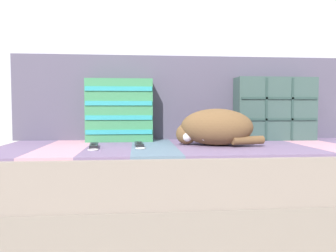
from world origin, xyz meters
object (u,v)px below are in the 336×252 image
(game_remote_near, at_px, (94,146))
(throw_pillow_quilted, at_px, (275,109))
(throw_pillow_striped, at_px, (120,110))
(sleeping_cat, at_px, (214,128))
(couch, at_px, (195,184))
(game_remote_far, at_px, (139,145))

(game_remote_near, bearing_deg, throw_pillow_quilted, 16.93)
(throw_pillow_striped, bearing_deg, sleeping_cat, -28.38)
(couch, relative_size, throw_pillow_striped, 5.57)
(sleeping_cat, bearing_deg, throw_pillow_striped, 151.62)
(game_remote_near, relative_size, game_remote_far, 1.06)
(throw_pillow_striped, relative_size, game_remote_far, 1.94)
(throw_pillow_quilted, relative_size, sleeping_cat, 1.09)
(throw_pillow_quilted, bearing_deg, sleeping_cat, -148.56)
(couch, distance_m, throw_pillow_striped, 0.58)
(throw_pillow_quilted, height_order, game_remote_far, throw_pillow_quilted)
(throw_pillow_striped, height_order, game_remote_far, throw_pillow_striped)
(sleeping_cat, distance_m, game_remote_far, 0.38)
(couch, height_order, game_remote_near, game_remote_near)
(game_remote_near, height_order, game_remote_far, same)
(game_remote_far, bearing_deg, throw_pillow_striped, 111.24)
(throw_pillow_striped, height_order, sleeping_cat, throw_pillow_striped)
(throw_pillow_quilted, height_order, throw_pillow_striped, throw_pillow_quilted)
(couch, bearing_deg, game_remote_far, -167.37)
(couch, bearing_deg, throw_pillow_striped, 151.45)
(couch, relative_size, throw_pillow_quilted, 4.42)
(couch, xyz_separation_m, game_remote_near, (-0.50, -0.09, 0.21))
(couch, xyz_separation_m, game_remote_far, (-0.28, -0.06, 0.21))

